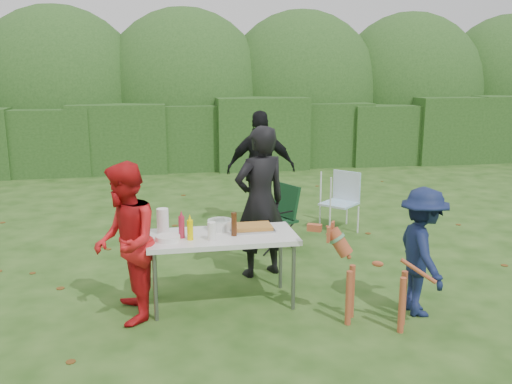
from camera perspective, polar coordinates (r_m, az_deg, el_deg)
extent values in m
plane|color=#1E4211|center=(5.75, -0.86, -11.60)|extent=(80.00, 80.00, 0.00)
cube|color=#23471C|center=(13.28, -6.90, 6.07)|extent=(22.00, 1.40, 1.70)
ellipsoid|color=#3D6628|center=(14.81, -7.42, 9.65)|extent=(20.00, 2.60, 3.20)
cube|color=silver|center=(5.50, -3.61, -4.76)|extent=(1.50, 0.70, 0.05)
cylinder|color=slate|center=(5.33, -10.54, -9.79)|extent=(0.04, 0.04, 0.69)
cylinder|color=slate|center=(5.49, 3.96, -8.91)|extent=(0.04, 0.04, 0.69)
cylinder|color=slate|center=(5.85, -10.59, -7.71)|extent=(0.04, 0.04, 0.69)
cylinder|color=slate|center=(6.00, 2.60, -6.98)|extent=(0.04, 0.04, 0.69)
imported|color=black|center=(6.24, 0.45, -1.05)|extent=(0.74, 0.59, 1.76)
imported|color=red|center=(5.28, -13.58, -5.25)|extent=(0.63, 0.79, 1.54)
imported|color=black|center=(8.26, 0.55, 2.42)|extent=(1.08, 0.53, 1.78)
imported|color=#121C41|center=(5.54, 17.08, -6.04)|extent=(0.56, 0.87, 1.27)
cube|color=#B7B7BA|center=(5.64, -0.43, -3.93)|extent=(0.45, 0.30, 0.02)
cube|color=#BA7B33|center=(5.63, -0.43, -3.65)|extent=(0.40, 0.26, 0.04)
cylinder|color=#F4DE00|center=(5.34, -6.95, -4.00)|extent=(0.06, 0.06, 0.20)
cylinder|color=#AE203C|center=(5.41, -7.84, -3.68)|extent=(0.06, 0.06, 0.22)
cylinder|color=#47230F|center=(5.43, -2.33, -3.40)|extent=(0.06, 0.06, 0.24)
cylinder|color=white|center=(5.57, -9.79, -3.04)|extent=(0.12, 0.12, 0.26)
cylinder|color=white|center=(5.31, -4.69, -4.13)|extent=(0.08, 0.08, 0.18)
cylinder|color=silver|center=(5.68, -3.82, -3.43)|extent=(0.26, 0.26, 0.10)
cylinder|color=white|center=(5.36, -9.27, -4.82)|extent=(0.24, 0.24, 0.05)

